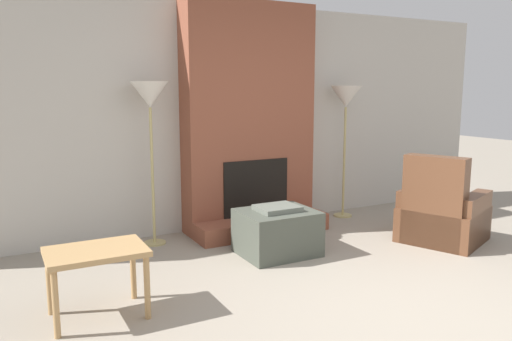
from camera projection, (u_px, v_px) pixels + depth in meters
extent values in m
plane|color=gray|center=(420.00, 319.00, 3.60)|extent=(24.00, 24.00, 0.00)
cube|color=#BCB7AD|center=(241.00, 117.00, 5.94)|extent=(7.49, 0.06, 2.60)
cube|color=brown|center=(249.00, 118.00, 5.76)|extent=(1.57, 0.35, 2.60)
cube|color=brown|center=(263.00, 226.00, 5.65)|extent=(1.57, 0.36, 0.19)
cube|color=black|center=(256.00, 188.00, 5.73)|extent=(0.82, 0.02, 0.64)
cube|color=#474C42|center=(277.00, 232.00, 4.97)|extent=(0.73, 0.61, 0.44)
cube|color=#60665B|center=(277.00, 208.00, 4.93)|extent=(0.40, 0.34, 0.05)
cube|color=brown|center=(443.00, 224.00, 5.43)|extent=(1.04, 1.03, 0.37)
cube|color=brown|center=(434.00, 202.00, 5.15)|extent=(0.43, 0.66, 0.96)
cube|color=brown|center=(473.00, 220.00, 5.21)|extent=(0.73, 0.43, 0.55)
cube|color=brown|center=(415.00, 211.00, 5.61)|extent=(0.73, 0.43, 0.55)
cube|color=tan|center=(96.00, 252.00, 3.55)|extent=(0.69, 0.48, 0.04)
cylinder|color=tan|center=(56.00, 305.00, 3.28)|extent=(0.04, 0.04, 0.47)
cylinder|color=tan|center=(147.00, 288.00, 3.56)|extent=(0.04, 0.04, 0.47)
cylinder|color=tan|center=(49.00, 284.00, 3.63)|extent=(0.04, 0.04, 0.47)
cylinder|color=tan|center=(133.00, 270.00, 3.91)|extent=(0.04, 0.04, 0.47)
cylinder|color=tan|center=(155.00, 243.00, 5.34)|extent=(0.23, 0.23, 0.02)
cylinder|color=tan|center=(153.00, 176.00, 5.22)|extent=(0.03, 0.03, 1.43)
cone|color=silver|center=(150.00, 94.00, 5.08)|extent=(0.39, 0.39, 0.26)
cylinder|color=tan|center=(343.00, 215.00, 6.49)|extent=(0.23, 0.23, 0.02)
cylinder|color=tan|center=(344.00, 162.00, 6.37)|extent=(0.03, 0.03, 1.39)
cone|color=silver|center=(346.00, 96.00, 6.24)|extent=(0.39, 0.39, 0.26)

